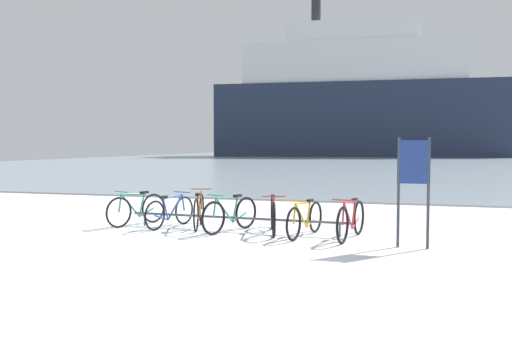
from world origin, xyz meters
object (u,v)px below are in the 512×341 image
Objects in this scene: bicycle_2 at (199,211)px; bicycle_3 at (230,214)px; info_sign at (414,173)px; bicycle_1 at (170,212)px; bicycle_5 at (305,219)px; bicycle_4 at (273,215)px; bicycle_6 at (351,220)px; bicycle_0 at (137,209)px; ferry_ship at (356,101)px.

bicycle_3 is at bearing -18.73° from bicycle_2.
bicycle_1 is at bearing 169.66° from info_sign.
bicycle_4 is at bearing 160.60° from bicycle_5.
bicycle_6 is at bearing -3.77° from bicycle_3.
bicycle_4 is (0.88, 0.11, 0.00)m from bicycle_3.
bicycle_2 reaches higher than bicycle_6.
bicycle_0 reaches higher than bicycle_1.
info_sign reaches higher than bicycle_5.
bicycle_2 is 0.97× the size of bicycle_4.
bicycle_4 is (1.69, -0.16, -0.01)m from bicycle_2.
info_sign is 70.79m from ferry_ship.
bicycle_0 reaches higher than bicycle_5.
info_sign is at bearing -11.52° from bicycle_3.
ferry_ship is at bearing 93.52° from bicycle_4.
bicycle_6 is at bearing -1.83° from bicycle_5.
bicycle_6 is at bearing 152.94° from info_sign.
bicycle_2 is 0.91× the size of bicycle_6.
bicycle_1 is (0.85, -0.07, -0.02)m from bicycle_0.
bicycle_1 is 0.94× the size of bicycle_5.
bicycle_5 reaches higher than bicycle_1.
info_sign reaches higher than bicycle_0.
ferry_ship is (-6.97, 70.09, 7.10)m from info_sign.
bicycle_2 is 0.04× the size of ferry_ship.
bicycle_5 is at bearing -5.71° from bicycle_0.
info_sign is (4.40, -1.01, 0.93)m from bicycle_2.
bicycle_0 is 3.90m from bicycle_5.
bicycle_3 is 69.90m from ferry_ship.
bicycle_2 is (0.64, 0.09, 0.03)m from bicycle_1.
bicycle_5 is at bearing -4.86° from bicycle_3.
bicycle_1 is at bearing -172.26° from bicycle_2.
bicycle_6 reaches higher than bicycle_5.
bicycle_4 is (2.33, -0.07, 0.02)m from bicycle_1.
bicycle_4 is 0.75m from bicycle_5.
bicycle_3 is 0.83× the size of info_sign.
bicycle_0 is 0.86m from bicycle_1.
bicycle_4 is at bearing -5.39° from bicycle_2.
bicycle_5 is 0.88× the size of info_sign.
ferry_ship is at bearing 92.79° from bicycle_3.
ferry_ship is at bearing 95.68° from info_sign.
bicycle_6 is 70.23m from ferry_ship.
bicycle_6 is 0.04× the size of ferry_ship.
bicycle_2 is at bearing -87.87° from ferry_ship.
bicycle_1 is at bearing 173.95° from bicycle_5.
bicycle_4 is 1.62m from bicycle_6.
bicycle_3 is 1.60m from bicycle_5.
bicycle_4 is at bearing 170.17° from bicycle_6.
bicycle_6 is (0.89, -0.03, 0.02)m from bicycle_5.
bicycle_2 is at bearing 172.44° from bicycle_6.
bicycle_6 is (2.48, -0.16, 0.00)m from bicycle_3.
bicycle_5 is 0.96× the size of bicycle_6.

